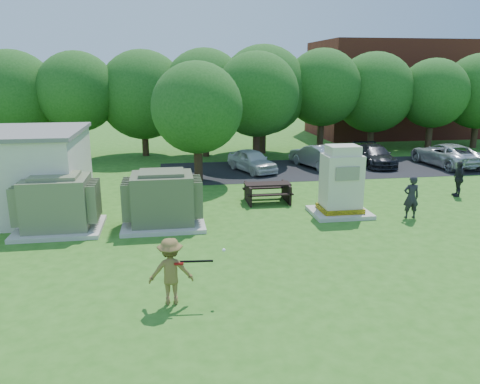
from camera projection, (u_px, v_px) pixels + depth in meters
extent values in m
plane|color=#2D6619|center=(261.00, 270.00, 13.53)|extent=(120.00, 120.00, 0.00)
cube|color=maroon|center=(402.00, 89.00, 41.04)|extent=(15.00, 8.00, 8.00)
cube|color=#232326|center=(332.00, 168.00, 27.49)|extent=(20.00, 6.00, 0.01)
cube|color=beige|center=(60.00, 228.00, 16.84)|extent=(3.00, 2.40, 0.15)
cube|color=#6A7251|center=(57.00, 202.00, 16.59)|extent=(2.20, 1.80, 1.80)
cube|color=#6A7251|center=(55.00, 176.00, 16.35)|extent=(1.60, 1.30, 0.12)
cube|color=#6A7251|center=(19.00, 203.00, 16.40)|extent=(0.32, 1.50, 1.35)
cube|color=#6A7251|center=(94.00, 200.00, 16.78)|extent=(0.32, 1.50, 1.35)
cube|color=beige|center=(164.00, 223.00, 17.40)|extent=(3.00, 2.40, 0.15)
cube|color=#555D41|center=(163.00, 198.00, 17.15)|extent=(2.20, 1.80, 1.80)
cube|color=#555D41|center=(162.00, 173.00, 16.91)|extent=(1.60, 1.30, 0.12)
cube|color=#555D41|center=(127.00, 199.00, 16.95)|extent=(0.32, 1.50, 1.35)
cube|color=#555D41|center=(197.00, 196.00, 17.33)|extent=(0.32, 1.50, 1.35)
cube|color=beige|center=(340.00, 212.00, 18.73)|extent=(2.29, 1.87, 0.16)
cube|color=yellow|center=(340.00, 208.00, 18.68)|extent=(1.61, 1.30, 0.19)
cube|color=beige|center=(341.00, 181.00, 18.40)|extent=(1.46, 1.14, 2.08)
cube|color=beige|center=(343.00, 150.00, 18.09)|extent=(1.20, 0.94, 0.36)
cube|color=gray|center=(348.00, 174.00, 17.72)|extent=(0.94, 0.04, 0.52)
cube|color=black|center=(267.00, 184.00, 20.30)|extent=(1.98, 0.77, 0.07)
cube|color=black|center=(265.00, 188.00, 20.96)|extent=(1.98, 0.27, 0.05)
cube|color=black|center=(270.00, 195.00, 19.81)|extent=(1.98, 0.27, 0.05)
cube|color=black|center=(248.00, 194.00, 20.27)|extent=(0.09, 1.48, 0.81)
cube|color=black|center=(286.00, 192.00, 20.53)|extent=(0.09, 1.48, 0.81)
imported|color=brown|center=(171.00, 271.00, 11.41)|extent=(1.11, 0.65, 1.69)
imported|color=black|center=(411.00, 197.00, 18.07)|extent=(0.65, 0.46, 1.68)
imported|color=#242328|center=(458.00, 179.00, 21.28)|extent=(0.60, 1.01, 1.61)
imported|color=silver|center=(252.00, 160.00, 26.54)|extent=(2.70, 3.99, 1.26)
imported|color=#A3A4A8|center=(317.00, 156.00, 27.67)|extent=(2.56, 4.36, 1.36)
imported|color=black|center=(374.00, 155.00, 28.25)|extent=(2.01, 4.29, 1.21)
imported|color=silver|center=(446.00, 155.00, 28.12)|extent=(2.70, 5.08, 1.36)
cylinder|color=black|center=(196.00, 261.00, 11.34)|extent=(0.85, 0.13, 0.06)
cylinder|color=maroon|center=(179.00, 264.00, 11.18)|extent=(0.22, 0.08, 0.06)
sphere|color=white|center=(224.00, 250.00, 11.56)|extent=(0.09, 0.09, 0.09)
cylinder|color=#47301E|center=(18.00, 141.00, 29.97)|extent=(0.44, 0.44, 2.40)
sphere|color=#235B1C|center=(13.00, 95.00, 29.24)|extent=(5.60, 5.60, 5.60)
cylinder|color=#47301E|center=(81.00, 138.00, 29.95)|extent=(0.44, 0.44, 2.80)
sphere|color=#235B1C|center=(77.00, 92.00, 29.21)|extent=(5.00, 5.00, 5.00)
cylinder|color=#47301E|center=(145.00, 139.00, 31.38)|extent=(0.44, 0.44, 2.30)
sphere|color=#235B1C|center=(143.00, 95.00, 30.65)|extent=(5.80, 5.80, 5.80)
cylinder|color=#47301E|center=(206.00, 136.00, 31.07)|extent=(0.44, 0.44, 2.70)
sphere|color=#235B1C|center=(205.00, 91.00, 30.32)|extent=(5.40, 5.40, 5.40)
cylinder|color=#47301E|center=(263.00, 135.00, 32.27)|extent=(0.44, 0.44, 2.50)
sphere|color=#235B1C|center=(263.00, 90.00, 31.50)|extent=(6.00, 6.00, 6.00)
cylinder|color=#47301E|center=(320.00, 132.00, 32.44)|extent=(0.44, 0.44, 2.90)
sphere|color=#235B1C|center=(322.00, 88.00, 31.68)|extent=(5.20, 5.20, 5.20)
cylinder|color=#47301E|center=(371.00, 133.00, 33.67)|extent=(0.44, 0.44, 2.40)
sphere|color=#235B1C|center=(374.00, 92.00, 32.95)|extent=(5.60, 5.60, 5.60)
cylinder|color=#47301E|center=(429.00, 132.00, 33.39)|extent=(0.44, 0.44, 2.60)
sphere|color=#235B1C|center=(433.00, 93.00, 32.70)|extent=(4.80, 4.80, 4.80)
cylinder|color=#47301E|center=(475.00, 131.00, 34.58)|extent=(0.44, 0.44, 2.50)
sphere|color=#235B1C|center=(480.00, 91.00, 33.85)|extent=(5.40, 5.40, 5.40)
cylinder|color=#47301E|center=(198.00, 158.00, 24.07)|extent=(0.44, 0.44, 2.40)
sphere|color=#235B1C|center=(197.00, 108.00, 23.42)|extent=(4.60, 4.60, 4.60)
cylinder|color=#47301E|center=(256.00, 141.00, 29.43)|extent=(0.44, 0.44, 2.60)
sphere|color=#235B1C|center=(257.00, 94.00, 28.71)|extent=(5.20, 5.20, 5.20)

